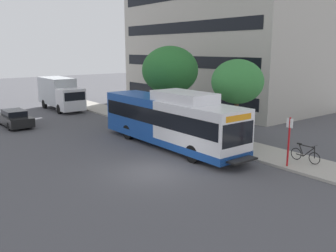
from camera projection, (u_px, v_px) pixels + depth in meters
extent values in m
plane|color=#4C4C51|center=(86.00, 141.00, 24.86)|extent=(120.00, 120.00, 0.00)
cube|color=#A8A399|center=(183.00, 131.00, 27.50)|extent=(3.00, 56.00, 0.14)
cube|color=white|center=(200.00, 128.00, 21.03)|extent=(2.54, 5.80, 2.73)
cube|color=#19479E|center=(144.00, 114.00, 25.51)|extent=(2.54, 5.80, 2.73)
cube|color=#19479E|center=(169.00, 138.00, 23.51)|extent=(2.57, 11.60, 0.44)
cube|color=black|center=(169.00, 115.00, 23.19)|extent=(2.58, 11.25, 0.96)
cube|color=black|center=(238.00, 134.00, 18.79)|extent=(2.34, 0.10, 1.24)
cube|color=orange|center=(238.00, 118.00, 18.60)|extent=(1.91, 0.08, 0.32)
cube|color=white|center=(184.00, 97.00, 21.80)|extent=(2.16, 4.06, 0.60)
cube|color=black|center=(242.00, 160.00, 18.75)|extent=(1.78, 0.60, 0.10)
cylinder|color=black|center=(193.00, 154.00, 20.06)|extent=(0.30, 1.00, 1.00)
cylinder|color=black|center=(222.00, 147.00, 21.42)|extent=(0.30, 1.00, 1.00)
cylinder|color=black|center=(128.00, 132.00, 25.31)|extent=(0.30, 1.00, 1.00)
cylinder|color=black|center=(154.00, 128.00, 26.66)|extent=(0.30, 1.00, 1.00)
cylinder|color=red|center=(289.00, 142.00, 18.88)|extent=(0.10, 0.10, 2.60)
cube|color=white|center=(290.00, 123.00, 18.66)|extent=(0.04, 0.36, 0.48)
torus|color=black|center=(314.00, 158.00, 19.33)|extent=(0.04, 0.66, 0.66)
torus|color=black|center=(296.00, 154.00, 20.18)|extent=(0.04, 0.66, 0.66)
cylinder|color=black|center=(309.00, 152.00, 19.54)|extent=(0.05, 0.64, 0.64)
cylinder|color=black|center=(301.00, 150.00, 19.89)|extent=(0.05, 0.34, 0.62)
cylinder|color=black|center=(307.00, 146.00, 19.60)|extent=(0.05, 0.90, 0.05)
cylinder|color=black|center=(300.00, 155.00, 20.01)|extent=(0.05, 0.45, 0.08)
cylinder|color=black|center=(314.00, 152.00, 19.28)|extent=(0.05, 0.10, 0.67)
cylinder|color=black|center=(315.00, 146.00, 19.23)|extent=(0.52, 0.03, 0.03)
cube|color=black|center=(299.00, 144.00, 19.94)|extent=(0.12, 0.24, 0.06)
cylinder|color=#4C3823|center=(236.00, 121.00, 24.22)|extent=(0.28, 0.28, 2.67)
ellipsoid|color=#337A38|center=(237.00, 82.00, 23.68)|extent=(3.41, 3.41, 2.89)
cylinder|color=#4C3823|center=(170.00, 107.00, 30.21)|extent=(0.28, 0.28, 2.61)
ellipsoid|color=#286B2D|center=(170.00, 70.00, 29.58)|extent=(4.58, 4.58, 3.90)
cube|color=black|center=(15.00, 120.00, 29.47)|extent=(1.80, 4.50, 0.70)
cube|color=black|center=(14.00, 113.00, 29.44)|extent=(1.48, 2.34, 0.56)
cylinder|color=black|center=(9.00, 126.00, 27.99)|extent=(0.20, 0.64, 0.64)
cylinder|color=black|center=(31.00, 124.00, 28.95)|extent=(0.20, 0.64, 0.64)
cylinder|color=black|center=(0.00, 121.00, 30.08)|extent=(0.20, 0.64, 0.64)
cylinder|color=black|center=(20.00, 119.00, 31.04)|extent=(0.20, 0.64, 0.64)
cube|color=silver|center=(71.00, 100.00, 35.28)|extent=(2.30, 2.00, 2.10)
cube|color=#B2B7BC|center=(57.00, 91.00, 37.87)|extent=(2.30, 5.00, 2.70)
cube|color=black|center=(75.00, 96.00, 34.45)|extent=(2.07, 0.08, 0.80)
cylinder|color=black|center=(59.00, 109.00, 35.19)|extent=(0.26, 0.92, 0.92)
cylinder|color=black|center=(79.00, 107.00, 36.42)|extent=(0.26, 0.92, 0.92)
cylinder|color=black|center=(44.00, 104.00, 38.39)|extent=(0.26, 0.92, 0.92)
cylinder|color=black|center=(63.00, 102.00, 39.62)|extent=(0.26, 0.92, 0.92)
cube|color=black|center=(223.00, 90.00, 40.95)|extent=(12.32, 19.83, 1.10)
cube|color=black|center=(224.00, 60.00, 40.27)|extent=(12.32, 19.83, 1.10)
cube|color=black|center=(225.00, 30.00, 39.58)|extent=(12.32, 19.83, 1.10)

